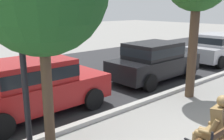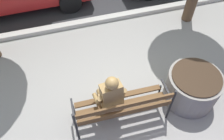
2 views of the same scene
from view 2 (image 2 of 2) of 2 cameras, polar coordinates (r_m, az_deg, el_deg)
ground_plane at (r=4.69m, az=1.05°, el=-10.70°), size 80.00×80.00×0.00m
curb_stone at (r=6.49m, az=-6.54°, el=11.88°), size 60.00×0.20×0.12m
park_bench at (r=4.14m, az=2.73°, el=-9.18°), size 1.82×0.59×0.95m
bronze_statue_seated at (r=4.11m, az=-0.62°, el=-6.48°), size 0.61×0.80×1.37m
concrete_planter at (r=4.85m, az=19.47°, el=-4.13°), size 1.05×1.05×0.74m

